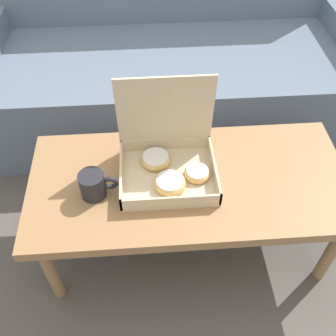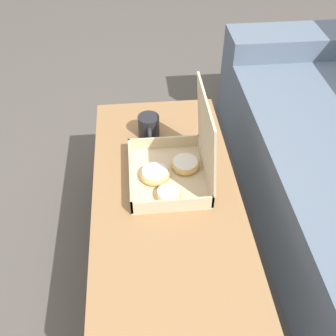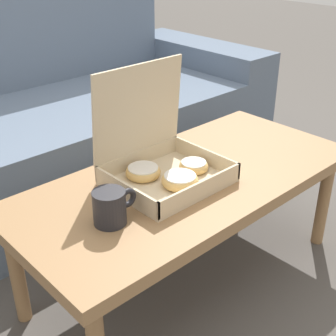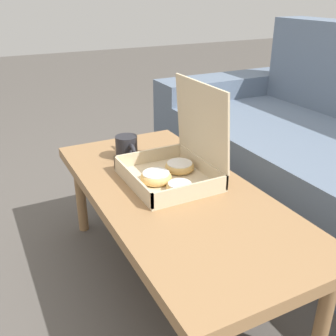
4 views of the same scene
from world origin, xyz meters
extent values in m
plane|color=#514C47|center=(0.00, 0.00, 0.00)|extent=(12.00, 12.00, 0.00)
cube|color=slate|center=(0.00, 0.69, 0.21)|extent=(1.65, 0.67, 0.41)
cube|color=slate|center=(-0.95, 0.79, 0.27)|extent=(0.24, 0.87, 0.53)
cube|color=#997047|center=(0.00, -0.07, 0.38)|extent=(1.14, 0.53, 0.04)
cylinder|color=#997047|center=(-0.51, -0.27, 0.18)|extent=(0.04, 0.04, 0.36)
cylinder|color=#997047|center=(-0.51, 0.13, 0.18)|extent=(0.04, 0.04, 0.36)
cylinder|color=#997047|center=(0.51, 0.13, 0.18)|extent=(0.04, 0.04, 0.36)
cube|color=beige|center=(-0.08, -0.06, 0.40)|extent=(0.33, 0.28, 0.01)
cube|color=beige|center=(-0.08, -0.19, 0.43)|extent=(0.33, 0.01, 0.05)
cube|color=beige|center=(-0.08, 0.08, 0.43)|extent=(0.33, 0.01, 0.05)
cube|color=beige|center=(-0.24, -0.06, 0.43)|extent=(0.01, 0.28, 0.05)
cube|color=beige|center=(0.09, -0.06, 0.43)|extent=(0.01, 0.28, 0.05)
cube|color=beige|center=(-0.08, 0.07, 0.60)|extent=(0.33, 0.03, 0.28)
torus|color=#E0B266|center=(-0.12, 0.01, 0.42)|extent=(0.11, 0.11, 0.03)
cylinder|color=white|center=(-0.12, 0.01, 0.43)|extent=(0.09, 0.09, 0.01)
torus|color=#E0B266|center=(-0.07, -0.10, 0.42)|extent=(0.11, 0.11, 0.03)
cylinder|color=white|center=(-0.07, -0.10, 0.43)|extent=(0.09, 0.09, 0.02)
torus|color=#E0B266|center=(0.03, -0.06, 0.42)|extent=(0.09, 0.09, 0.03)
cylinder|color=white|center=(0.03, -0.06, 0.43)|extent=(0.08, 0.08, 0.01)
cylinder|color=#232328|center=(-0.33, -0.11, 0.44)|extent=(0.09, 0.09, 0.09)
torus|color=#232328|center=(-0.27, -0.11, 0.45)|extent=(0.06, 0.02, 0.06)
camera|label=1|loc=(-0.14, -0.97, 1.45)|focal=42.00mm
camera|label=2|loc=(0.95, -0.15, 1.44)|focal=42.00mm
camera|label=3|loc=(-0.92, -0.96, 1.09)|focal=50.00mm
camera|label=4|loc=(1.04, -0.63, 1.02)|focal=42.00mm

